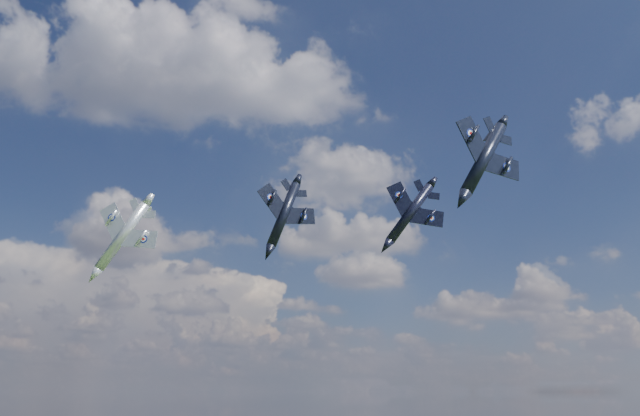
{
  "coord_description": "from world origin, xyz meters",
  "views": [
    {
      "loc": [
        -3.13,
        -70.13,
        58.24
      ],
      "look_at": [
        4.91,
        10.61,
        82.23
      ],
      "focal_mm": 35.0,
      "sensor_mm": 36.0,
      "label": 1
    }
  ],
  "objects_px": {
    "jet_lead_navy": "(284,214)",
    "jet_left_silver": "(122,236)",
    "jet_high_navy": "(410,213)",
    "jet_right_navy": "(484,159)"
  },
  "relations": [
    {
      "from": "jet_right_navy",
      "to": "jet_high_navy",
      "type": "height_order",
      "value": "jet_high_navy"
    },
    {
      "from": "jet_high_navy",
      "to": "jet_left_silver",
      "type": "distance_m",
      "value": 44.07
    },
    {
      "from": "jet_left_silver",
      "to": "jet_lead_navy",
      "type": "bearing_deg",
      "value": -21.43
    },
    {
      "from": "jet_lead_navy",
      "to": "jet_left_silver",
      "type": "xyz_separation_m",
      "value": [
        -22.76,
        15.92,
        0.59
      ]
    },
    {
      "from": "jet_lead_navy",
      "to": "jet_left_silver",
      "type": "height_order",
      "value": "jet_left_silver"
    },
    {
      "from": "jet_right_navy",
      "to": "jet_left_silver",
      "type": "relative_size",
      "value": 0.97
    },
    {
      "from": "jet_right_navy",
      "to": "jet_high_navy",
      "type": "distance_m",
      "value": 28.64
    },
    {
      "from": "jet_high_navy",
      "to": "jet_right_navy",
      "type": "bearing_deg",
      "value": -84.37
    },
    {
      "from": "jet_lead_navy",
      "to": "jet_high_navy",
      "type": "distance_m",
      "value": 28.91
    },
    {
      "from": "jet_high_navy",
      "to": "jet_lead_navy",
      "type": "bearing_deg",
      "value": -135.26
    }
  ]
}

